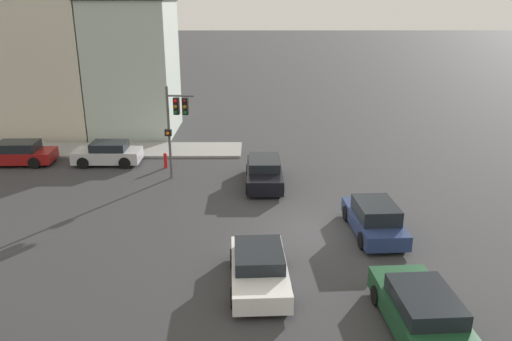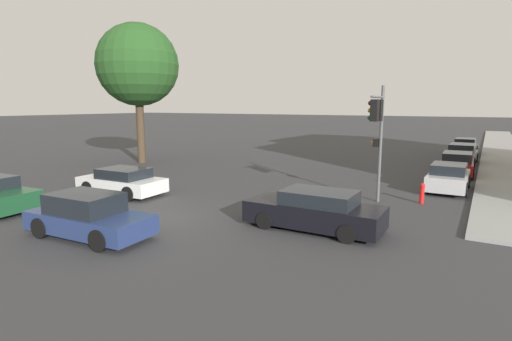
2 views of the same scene
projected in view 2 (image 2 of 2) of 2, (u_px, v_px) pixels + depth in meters
ground_plane at (149, 219)px, 15.18m from camera, size 300.00×300.00×0.00m
sidewalk_strip at (502, 150)px, 37.61m from camera, size 3.22×60.00×0.13m
street_tree at (138, 65)px, 28.76m from camera, size 5.88×5.88×10.07m
traffic_signal at (377, 123)px, 16.97m from camera, size 0.53×1.65×5.11m
crossing_car_0 at (88, 216)px, 13.06m from camera, size 4.40×2.07×1.45m
crossing_car_2 at (315, 211)px, 13.87m from camera, size 4.74×1.96×1.38m
crossing_car_3 at (122, 182)px, 19.22m from camera, size 4.32×2.14×1.29m
parked_car_0 at (448, 178)px, 20.11m from camera, size 1.89×3.95×1.38m
parked_car_1 at (457, 164)px, 24.78m from camera, size 2.03×4.51×1.40m
parked_car_2 at (462, 154)px, 29.23m from camera, size 2.05×4.83×1.48m
parked_car_3 at (465, 147)px, 34.48m from camera, size 1.89×4.44×1.44m
fire_hydrant at (422, 193)px, 17.46m from camera, size 0.22×0.22×0.92m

